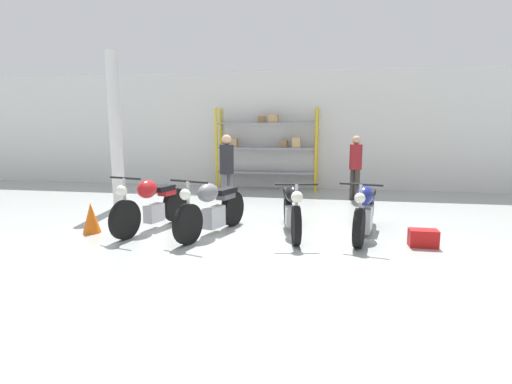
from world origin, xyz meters
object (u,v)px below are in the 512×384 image
(motorcycle_blue, at_px, (365,211))
(toolbox, at_px, (423,238))
(motorcycle_black, at_px, (292,208))
(person_near_rack, at_px, (227,166))
(shelving_rack, at_px, (267,146))
(person_browsing, at_px, (356,163))
(motorcycle_red, at_px, (152,204))
(motorcycle_grey, at_px, (212,208))
(traffic_cone, at_px, (91,218))

(motorcycle_blue, xyz_separation_m, toolbox, (0.87, -0.55, -0.30))
(motorcycle_black, height_order, person_near_rack, person_near_rack)
(shelving_rack, bearing_deg, person_browsing, -31.46)
(motorcycle_blue, height_order, person_browsing, person_browsing)
(motorcycle_red, height_order, motorcycle_black, motorcycle_red)
(motorcycle_red, distance_m, person_near_rack, 2.29)
(motorcycle_grey, relative_size, person_near_rack, 1.17)
(motorcycle_black, height_order, traffic_cone, motorcycle_black)
(motorcycle_grey, relative_size, toolbox, 4.60)
(shelving_rack, bearing_deg, motorcycle_black, -76.79)
(motorcycle_blue, height_order, traffic_cone, motorcycle_blue)
(person_near_rack, relative_size, toolbox, 3.92)
(shelving_rack, bearing_deg, motorcycle_grey, -92.05)
(motorcycle_red, height_order, toolbox, motorcycle_red)
(motorcycle_black, distance_m, person_browsing, 3.81)
(motorcycle_grey, xyz_separation_m, traffic_cone, (-2.18, -0.30, -0.20))
(motorcycle_blue, relative_size, person_near_rack, 1.24)
(motorcycle_grey, bearing_deg, traffic_cone, -64.63)
(motorcycle_black, bearing_deg, toolbox, 66.35)
(motorcycle_grey, height_order, person_near_rack, person_near_rack)
(motorcycle_red, bearing_deg, toolbox, 100.89)
(motorcycle_red, xyz_separation_m, toolbox, (4.73, -0.26, -0.34))
(person_near_rack, xyz_separation_m, toolbox, (3.80, -2.29, -0.88))
(toolbox, bearing_deg, motorcycle_blue, 147.46)
(shelving_rack, xyz_separation_m, traffic_cone, (-2.37, -5.71, -1.06))
(shelving_rack, relative_size, toolbox, 7.03)
(shelving_rack, relative_size, motorcycle_grey, 1.53)
(shelving_rack, height_order, traffic_cone, shelving_rack)
(motorcycle_grey, bearing_deg, person_near_rack, -155.40)
(shelving_rack, relative_size, motorcycle_black, 1.44)
(shelving_rack, height_order, person_browsing, shelving_rack)
(motorcycle_grey, distance_m, person_near_rack, 2.22)
(motorcycle_red, relative_size, motorcycle_blue, 0.97)
(person_browsing, bearing_deg, toolbox, 63.67)
(motorcycle_black, height_order, person_browsing, person_browsing)
(shelving_rack, distance_m, toolbox, 6.61)
(traffic_cone, bearing_deg, person_browsing, 40.33)
(motorcycle_black, bearing_deg, motorcycle_grey, -86.61)
(shelving_rack, xyz_separation_m, person_browsing, (2.53, -1.55, -0.35))
(person_browsing, relative_size, person_near_rack, 0.97)
(toolbox, relative_size, traffic_cone, 0.80)
(motorcycle_grey, distance_m, traffic_cone, 2.21)
(toolbox, bearing_deg, traffic_cone, -178.59)
(motorcycle_black, xyz_separation_m, person_near_rack, (-1.65, 1.79, 0.56))
(person_near_rack, distance_m, toolbox, 4.52)
(shelving_rack, relative_size, motorcycle_red, 1.49)
(motorcycle_black, distance_m, person_near_rack, 2.49)
(traffic_cone, bearing_deg, motorcycle_black, 10.19)
(person_browsing, xyz_separation_m, person_near_rack, (-2.99, -1.74, 0.03))
(person_browsing, bearing_deg, traffic_cone, 2.57)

